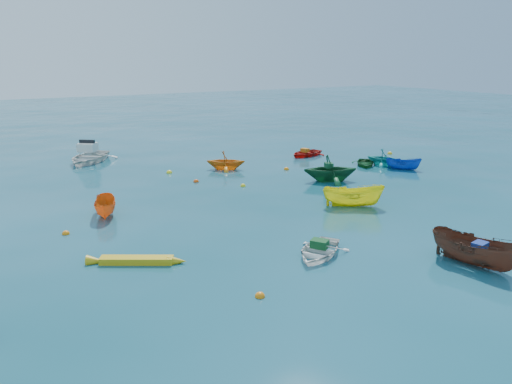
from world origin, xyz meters
TOP-DOWN VIEW (x-y plane):
  - ground at (0.00, 0.00)m, footprint 160.00×160.00m
  - dinghy_white_near at (-1.82, -2.96)m, footprint 3.42×3.20m
  - sampan_brown_mid at (2.60, -6.58)m, footprint 1.96×3.60m
  - sampan_yellow_mid at (3.66, 1.39)m, footprint 3.28×2.66m
  - dinghy_green_e at (10.92, 8.55)m, footprint 2.98×3.09m
  - dinghy_cyan_se at (12.05, 7.89)m, footprint 2.93×3.07m
  - sampan_orange_n at (-7.68, 6.22)m, footprint 1.69×2.80m
  - dinghy_green_n at (5.95, 6.19)m, footprint 4.11×3.89m
  - dinghy_red_ne at (9.32, 13.44)m, footprint 3.40×2.80m
  - sampan_blue_far at (12.31, 6.30)m, footprint 2.20×2.33m
  - dinghy_orange_far at (1.87, 12.33)m, footprint 3.36×3.26m
  - kayak_yellow at (-8.15, -0.18)m, footprint 3.19×2.14m
  - motorboat_white at (-5.64, 19.48)m, footprint 5.30×5.53m
  - tarp_green_a at (-1.74, -2.91)m, footprint 0.77×0.81m
  - tarp_blue_a at (2.63, -6.72)m, footprint 0.64×0.53m
  - tarp_green_b at (5.86, 6.23)m, footprint 0.66×0.73m
  - tarp_orange_b at (9.22, 13.41)m, footprint 0.58×0.68m
  - buoy_or_a at (-5.53, -4.79)m, footprint 0.33×0.33m
  - buoy_ye_a at (4.55, 3.20)m, footprint 0.31×0.31m
  - buoy_or_c at (-9.86, 4.43)m, footprint 0.33×0.33m
  - buoy_ye_c at (0.70, 7.73)m, footprint 0.32×0.32m
  - buoy_or_d at (5.36, 10.13)m, footprint 0.36×0.36m
  - buoy_ye_d at (-1.85, 13.20)m, footprint 0.38×0.38m
  - buoy_or_e at (-1.28, 10.10)m, footprint 0.34×0.34m
  - buoy_ye_e at (15.46, 10.72)m, footprint 0.38×0.38m

SIDE VIEW (x-z plane):
  - ground at x=0.00m, z-range 0.00..0.00m
  - dinghy_white_near at x=-1.82m, z-range -0.29..0.29m
  - sampan_brown_mid at x=2.60m, z-range -0.66..0.66m
  - sampan_yellow_mid at x=3.66m, z-range -0.61..0.61m
  - dinghy_green_e at x=10.92m, z-range -0.26..0.26m
  - dinghy_cyan_se at x=12.05m, z-range -0.63..0.63m
  - sampan_orange_n at x=-7.68m, z-range -0.51..0.51m
  - dinghy_green_n at x=5.95m, z-range -0.86..0.86m
  - dinghy_red_ne at x=9.32m, z-range -0.31..0.31m
  - sampan_blue_far at x=12.31m, z-range -0.45..0.45m
  - dinghy_orange_far at x=1.87m, z-range -0.68..0.68m
  - kayak_yellow at x=-8.15m, z-range -0.17..0.17m
  - motorboat_white at x=-5.64m, z-range -0.77..0.77m
  - buoy_or_a at x=-5.53m, z-range -0.17..0.17m
  - buoy_ye_a at x=4.55m, z-range -0.15..0.15m
  - buoy_or_c at x=-9.86m, z-range -0.17..0.17m
  - buoy_ye_c at x=0.70m, z-range -0.16..0.16m
  - buoy_or_d at x=5.36m, z-range -0.18..0.18m
  - buoy_ye_d at x=-1.85m, z-range -0.19..0.19m
  - buoy_or_e at x=-1.28m, z-range -0.17..0.17m
  - buoy_ye_e at x=15.46m, z-range -0.19..0.19m
  - tarp_green_a at x=-1.74m, z-range 0.29..0.60m
  - tarp_orange_b at x=9.22m, z-range 0.31..0.59m
  - tarp_blue_a at x=2.63m, z-range 0.66..0.93m
  - tarp_green_b at x=5.86m, z-range 0.86..1.15m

